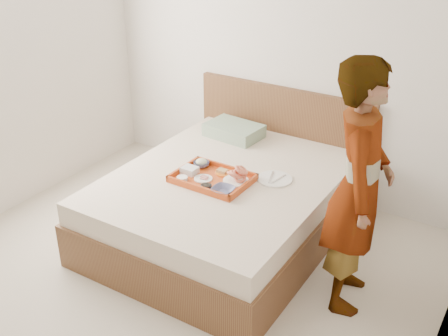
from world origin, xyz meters
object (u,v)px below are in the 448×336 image
tray (212,178)px  dinner_plate (275,179)px  bed (225,205)px  person (359,188)px

tray → dinner_plate: tray is taller
bed → dinner_plate: size_ratio=7.58×
tray → dinner_plate: size_ratio=2.12×
dinner_plate → tray: bearing=-145.7°
bed → tray: (-0.04, -0.13, 0.29)m
bed → person: size_ratio=1.20×
tray → dinner_plate: bearing=35.2°
bed → tray: tray is taller
bed → person: (1.09, -0.20, 0.57)m
bed → person: bearing=-10.5°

